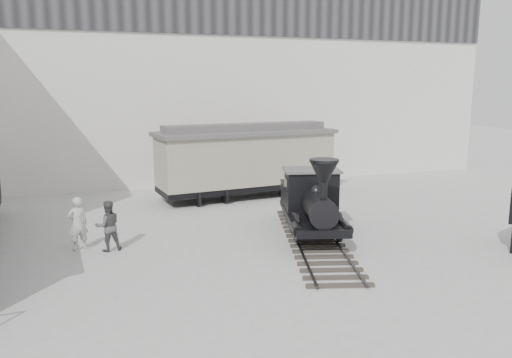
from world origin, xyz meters
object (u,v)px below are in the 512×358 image
object	(u,v)px
visitor_a	(78,224)
visitor_b	(108,226)
locomotive	(312,206)
boxcar	(246,159)

from	to	relation	value
visitor_a	visitor_b	size ratio (longest dim) A/B	1.06
locomotive	visitor_b	xyz separation A→B (m)	(-6.99, 0.61, -0.27)
locomotive	visitor_a	bearing A→B (deg)	-171.89
boxcar	visitor_a	bearing A→B (deg)	-148.58
visitor_b	boxcar	bearing A→B (deg)	-145.30
boxcar	visitor_b	bearing A→B (deg)	-143.14
locomotive	boxcar	distance (m)	7.08
boxcar	visitor_b	xyz separation A→B (m)	(-6.71, -6.42, -1.04)
locomotive	visitor_b	size ratio (longest dim) A/B	5.19
boxcar	visitor_b	distance (m)	9.35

